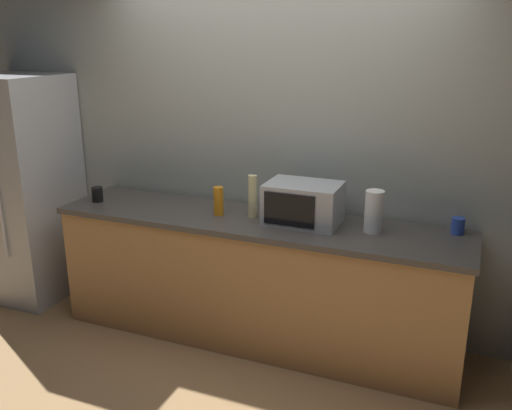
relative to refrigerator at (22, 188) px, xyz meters
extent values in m
plane|color=#A87F51|center=(2.05, -0.40, -0.90)|extent=(8.00, 8.00, 0.00)
cube|color=#9EA399|center=(2.05, 0.41, 0.45)|extent=(6.40, 0.10, 2.70)
cube|color=#B27F4C|center=(2.05, 0.00, -0.47)|extent=(2.80, 0.60, 0.86)
cube|color=#47423D|center=(2.05, 0.00, -0.02)|extent=(2.84, 0.64, 0.04)
cube|color=#B7BABF|center=(0.00, 0.00, 0.00)|extent=(0.72, 0.70, 1.80)
cube|color=#B7BABF|center=(2.37, 0.05, 0.13)|extent=(0.48, 0.34, 0.27)
cube|color=black|center=(2.33, -0.12, 0.13)|extent=(0.34, 0.01, 0.21)
cylinder|color=white|center=(2.83, 0.05, 0.13)|extent=(0.12, 0.12, 0.27)
cylinder|color=beige|center=(2.01, 0.04, 0.15)|extent=(0.06, 0.06, 0.29)
cylinder|color=orange|center=(1.77, -0.01, 0.10)|extent=(0.07, 0.07, 0.20)
cylinder|color=black|center=(0.80, -0.07, 0.05)|extent=(0.08, 0.08, 0.11)
cylinder|color=#2D4CB2|center=(3.32, 0.22, 0.05)|extent=(0.08, 0.08, 0.10)
camera|label=1|loc=(3.39, -3.26, 1.20)|focal=38.67mm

